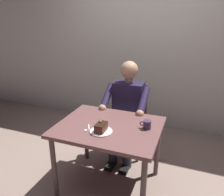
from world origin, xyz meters
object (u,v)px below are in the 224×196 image
dining_table (109,133)px  coffee_cup (147,124)px  chair (130,115)px  dessert_spoon (87,129)px  seated_person (126,110)px  cake_slice (101,127)px

dining_table → coffee_cup: coffee_cup is taller
dining_table → chair: size_ratio=1.11×
dining_table → chair: (0.00, -0.75, -0.13)m
chair → dessert_spoon: chair is taller
chair → seated_person: bearing=90.0°
seated_person → cake_slice: 0.73m
chair → dessert_spoon: size_ratio=6.46×
coffee_cup → dining_table: bearing=10.4°
chair → dessert_spoon: (0.17, 0.89, 0.22)m
chair → dessert_spoon: 0.93m
dessert_spoon → dining_table: bearing=-138.9°
seated_person → dining_table: bearing=90.0°
coffee_cup → dessert_spoon: bearing=21.8°
seated_person → dessert_spoon: size_ratio=8.81×
dining_table → coffee_cup: (-0.36, -0.07, 0.13)m
cake_slice → coffee_cup: cake_slice is taller
chair → cake_slice: size_ratio=6.56×
cake_slice → coffee_cup: (-0.38, -0.21, -0.00)m
seated_person → cake_slice: seated_person is taller
dining_table → dessert_spoon: size_ratio=7.18×
coffee_cup → chair: bearing=-62.3°
chair → seated_person: (-0.00, 0.17, 0.14)m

